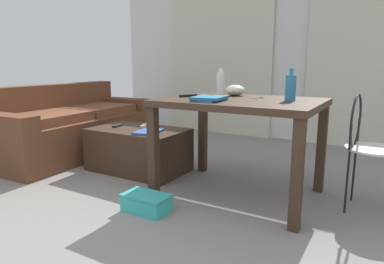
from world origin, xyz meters
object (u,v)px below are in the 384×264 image
object	(u,v)px
tv_remote_secondary	(118,126)
magazine	(148,132)
craft_table	(240,113)
bottle_near	(291,88)
book_stack	(209,98)
tv_remote_on_table	(188,96)
bottle_far	(221,84)
tv_remote_primary	(145,126)
couch	(70,127)
shoebox	(146,203)
bowl	(235,90)
wire_chair	(365,138)
coffee_table	(139,150)
scissors	(259,98)

from	to	relation	value
tv_remote_secondary	magazine	distance (m)	0.48
craft_table	bottle_near	xyz separation A→B (m)	(0.36, 0.08, 0.20)
book_stack	tv_remote_on_table	distance (m)	0.37
bottle_far	tv_remote_primary	distance (m)	1.03
tv_remote_primary	tv_remote_secondary	distance (m)	0.28
bottle_far	book_stack	bearing A→B (deg)	-78.40
couch	shoebox	bearing A→B (deg)	-25.36
bowl	book_stack	world-z (taller)	bowl
bowl	couch	bearing A→B (deg)	-178.14
tv_remote_primary	wire_chair	bearing A→B (deg)	-25.29
couch	magazine	size ratio (longest dim) A/B	7.02
tv_remote_on_table	wire_chair	bearing A→B (deg)	31.11
tv_remote_secondary	couch	bearing A→B (deg)	160.18
wire_chair	bowl	world-z (taller)	bowl
tv_remote_primary	shoebox	bearing A→B (deg)	-75.84
coffee_table	book_stack	size ratio (longest dim) A/B	3.27
book_stack	shoebox	distance (m)	0.90
coffee_table	craft_table	world-z (taller)	craft_table
wire_chair	bottle_far	xyz separation A→B (m)	(-1.11, -0.08, 0.36)
coffee_table	shoebox	bearing A→B (deg)	-47.83
bowl	magazine	size ratio (longest dim) A/B	0.59
couch	tv_remote_on_table	bearing A→B (deg)	-7.02
wire_chair	scissors	distance (m)	0.83
scissors	bowl	bearing A→B (deg)	155.66
craft_table	shoebox	xyz separation A→B (m)	(-0.44, -0.66, -0.62)
bottle_far	coffee_table	bearing A→B (deg)	-179.81
craft_table	book_stack	size ratio (longest dim) A/B	4.21
bottle_far	bowl	world-z (taller)	bottle_far
craft_table	wire_chair	size ratio (longest dim) A/B	1.43
couch	bottle_far	distance (m)	2.10
scissors	tv_remote_primary	distance (m)	1.28
bottle_far	magazine	xyz separation A→B (m)	(-0.69, -0.11, -0.46)
coffee_table	tv_remote_primary	bearing A→B (deg)	96.24
tv_remote_on_table	magazine	distance (m)	0.57
coffee_table	scissors	world-z (taller)	scissors
couch	bottle_near	size ratio (longest dim) A/B	8.32
wire_chair	tv_remote_secondary	world-z (taller)	wire_chair
wire_chair	coffee_table	bearing A→B (deg)	-177.52
bowl	bottle_far	bearing A→B (deg)	-110.02
craft_table	bowl	distance (m)	0.34
bottle_near	tv_remote_on_table	size ratio (longest dim) A/B	1.50
tv_remote_primary	magazine	bearing A→B (deg)	-69.60
coffee_table	scissors	bearing A→B (deg)	2.44
bottle_near	book_stack	xyz separation A→B (m)	(-0.52, -0.31, -0.08)
tv_remote_on_table	bowl	bearing A→B (deg)	65.88
bottle_near	tv_remote_on_table	distance (m)	0.84
couch	tv_remote_primary	size ratio (longest dim) A/B	11.75
wire_chair	bottle_near	size ratio (longest dim) A/B	3.56
tv_remote_on_table	tv_remote_primary	bearing A→B (deg)	-177.02
bottle_far	bowl	distance (m)	0.19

